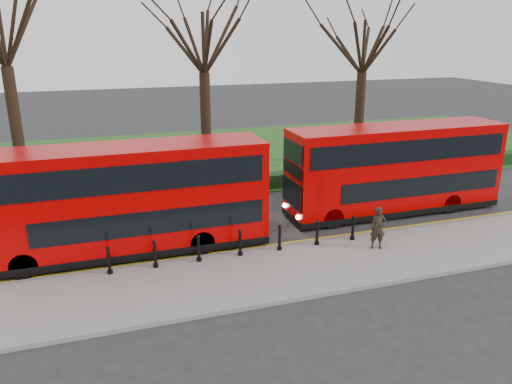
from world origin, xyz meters
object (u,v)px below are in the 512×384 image
object	(u,v)px
bollard_row	(240,243)
pedestrian	(378,228)
bus_lead	(127,201)
bus_rear	(395,170)

from	to	relation	value
bollard_row	pedestrian	world-z (taller)	pedestrian
pedestrian	bus_lead	bearing A→B (deg)	178.14
bollard_row	bus_lead	xyz separation A→B (m)	(-3.92, 1.95, 1.50)
bollard_row	bus_lead	distance (m)	4.62
bus_lead	bus_rear	world-z (taller)	bus_lead
bollard_row	pedestrian	size ratio (longest dim) A/B	5.78
bus_lead	bus_rear	size ratio (longest dim) A/B	1.02
bollard_row	bus_rear	world-z (taller)	bus_rear
bollard_row	bus_rear	size ratio (longest dim) A/B	0.93
bus_rear	pedestrian	size ratio (longest dim) A/B	6.19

